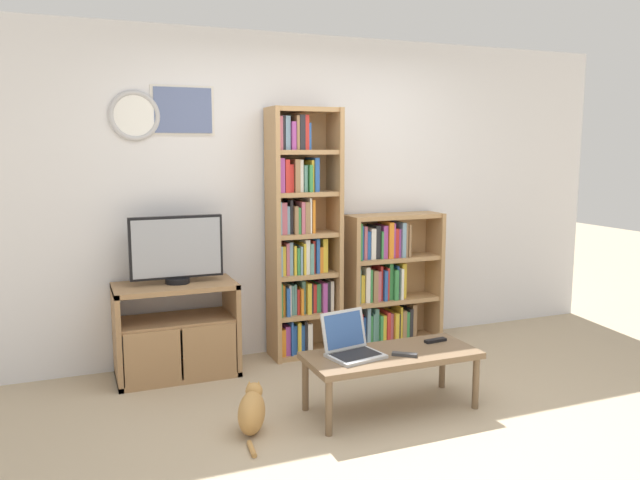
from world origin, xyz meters
The scene contains 11 objects.
ground_plane centered at (0.00, 0.00, 0.00)m, with size 18.00×18.00×0.00m, color tan.
wall_back centered at (-0.01, 1.78, 1.31)m, with size 5.99×0.09×2.60m.
tv_stand centered at (-1.07, 1.48, 0.35)m, with size 0.88×0.47×0.70m.
television centered at (-1.05, 1.50, 0.96)m, with size 0.68×0.18×0.50m.
bookshelf_tall centered at (-0.05, 1.60, 0.98)m, with size 0.57×0.31×2.01m.
bookshelf_short centered at (0.75, 1.61, 0.54)m, with size 0.85×0.29×1.13m.
coffee_table centered at (0.12, 0.34, 0.34)m, with size 1.13×0.48×0.39m.
laptop centered at (-0.15, 0.39, 0.45)m, with size 0.37×0.35×0.27m.
remote_near_laptop centered at (0.16, 0.25, 0.40)m, with size 0.15×0.13×0.02m.
remote_far_from_laptop centered at (0.50, 0.42, 0.40)m, with size 0.16×0.06×0.02m.
cat centered at (-0.82, 0.35, 0.13)m, with size 0.27×0.47×0.30m.
Camera 1 is at (-1.77, -3.08, 1.70)m, focal length 35.00 mm.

